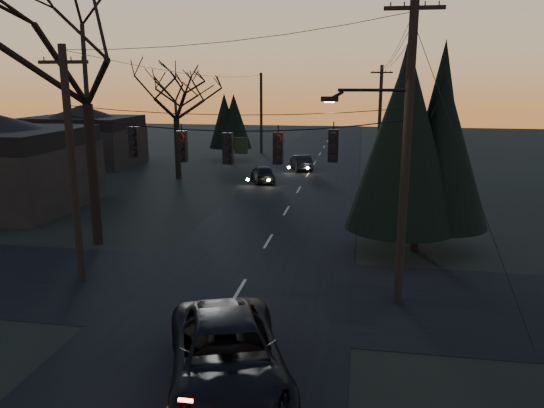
% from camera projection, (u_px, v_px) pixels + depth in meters
% --- Properties ---
extents(main_road, '(8.00, 120.00, 0.02)m').
position_uv_depth(main_road, '(281.00, 220.00, 28.39)').
color(main_road, black).
rests_on(main_road, ground).
extents(cross_road, '(60.00, 7.00, 0.02)m').
position_uv_depth(cross_road, '(239.00, 291.00, 18.79)').
color(cross_road, black).
rests_on(cross_road, ground).
extents(utility_pole_right, '(5.00, 0.30, 10.00)m').
position_uv_depth(utility_pole_right, '(397.00, 302.00, 17.90)').
color(utility_pole_right, black).
rests_on(utility_pole_right, ground).
extents(utility_pole_left, '(1.80, 0.30, 8.50)m').
position_uv_depth(utility_pole_left, '(82.00, 281.00, 19.77)').
color(utility_pole_left, black).
rests_on(utility_pole_left, ground).
extents(utility_pole_far_r, '(1.80, 0.30, 8.50)m').
position_uv_depth(utility_pole_far_r, '(377.00, 169.00, 44.78)').
color(utility_pole_far_r, black).
rests_on(utility_pole_far_r, ground).
extents(utility_pole_far_l, '(0.30, 0.30, 8.00)m').
position_uv_depth(utility_pole_far_l, '(261.00, 153.00, 54.33)').
color(utility_pole_far_l, black).
rests_on(utility_pole_far_l, ground).
extents(span_signal_assembly, '(11.50, 0.44, 1.68)m').
position_uv_depth(span_signal_assembly, '(230.00, 146.00, 17.65)').
color(span_signal_assembly, black).
rests_on(span_signal_assembly, ground).
extents(bare_tree_left, '(11.13, 11.13, 12.59)m').
position_uv_depth(bare_tree_left, '(83.00, 43.00, 22.27)').
color(bare_tree_left, black).
rests_on(bare_tree_left, ground).
extents(evergreen_right, '(4.86, 4.86, 7.85)m').
position_uv_depth(evergreen_right, '(421.00, 148.00, 22.37)').
color(evergreen_right, black).
rests_on(evergreen_right, ground).
extents(bare_tree_dist, '(6.74, 6.74, 8.92)m').
position_uv_depth(bare_tree_dist, '(175.00, 95.00, 38.87)').
color(bare_tree_dist, black).
rests_on(bare_tree_dist, ground).
extents(evergreen_dist, '(3.27, 3.27, 5.39)m').
position_uv_depth(evergreen_dist, '(229.00, 124.00, 49.11)').
color(evergreen_dist, black).
rests_on(evergreen_dist, ground).
extents(house_left_far, '(9.00, 7.00, 5.20)m').
position_uv_depth(house_left_far, '(83.00, 135.00, 46.41)').
color(house_left_far, black).
rests_on(house_left_far, ground).
extents(suv_near, '(4.46, 6.41, 1.63)m').
position_uv_depth(suv_near, '(227.00, 358.00, 12.71)').
color(suv_near, black).
rests_on(suv_near, ground).
extents(sedan_oncoming_a, '(2.59, 3.98, 1.26)m').
position_uv_depth(sedan_oncoming_a, '(263.00, 174.00, 38.75)').
color(sedan_oncoming_a, black).
rests_on(sedan_oncoming_a, ground).
extents(sedan_oncoming_b, '(2.39, 4.03, 1.26)m').
position_uv_depth(sedan_oncoming_b, '(301.00, 162.00, 43.98)').
color(sedan_oncoming_b, black).
rests_on(sedan_oncoming_b, ground).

